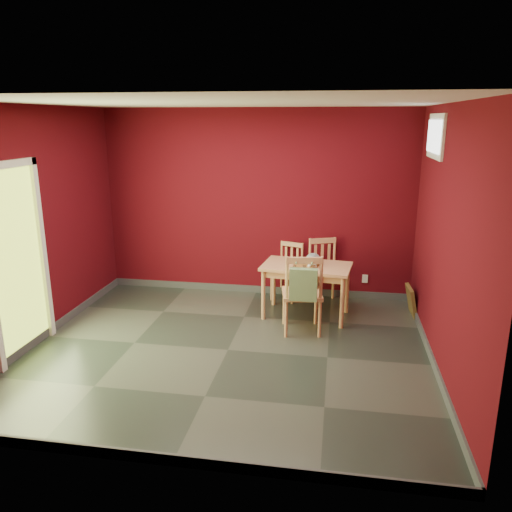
% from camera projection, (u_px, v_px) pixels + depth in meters
% --- Properties ---
extents(ground, '(4.50, 4.50, 0.00)m').
position_uv_depth(ground, '(228.00, 350.00, 5.68)').
color(ground, '#2D342D').
rests_on(ground, ground).
extents(room_shell, '(4.50, 4.50, 4.50)m').
position_uv_depth(room_shell, '(228.00, 346.00, 5.67)').
color(room_shell, '#4A070F').
rests_on(room_shell, ground).
extents(doorway, '(0.06, 1.01, 2.13)m').
position_uv_depth(doorway, '(16.00, 256.00, 5.35)').
color(doorway, '#B7D838').
rests_on(doorway, ground).
extents(window, '(0.05, 0.90, 0.50)m').
position_uv_depth(window, '(436.00, 136.00, 5.65)').
color(window, white).
rests_on(window, room_shell).
extents(outlet_plate, '(0.08, 0.02, 0.12)m').
position_uv_depth(outlet_plate, '(365.00, 279.00, 7.24)').
color(outlet_plate, silver).
rests_on(outlet_plate, room_shell).
extents(dining_table, '(1.20, 0.79, 0.71)m').
position_uv_depth(dining_table, '(306.00, 271.00, 6.51)').
color(dining_table, tan).
rests_on(dining_table, ground).
extents(table_runner, '(0.39, 0.69, 0.33)m').
position_uv_depth(table_runner, '(306.00, 271.00, 6.39)').
color(table_runner, '#9D5E28').
rests_on(table_runner, dining_table).
extents(chair_far_left, '(0.48, 0.48, 0.82)m').
position_uv_depth(chair_far_left, '(288.00, 270.00, 7.23)').
color(chair_far_left, tan).
rests_on(chair_far_left, ground).
extents(chair_far_right, '(0.55, 0.55, 0.92)m').
position_uv_depth(chair_far_right, '(325.00, 271.00, 7.02)').
color(chair_far_right, tan).
rests_on(chair_far_right, ground).
extents(chair_near, '(0.54, 0.54, 1.00)m').
position_uv_depth(chair_near, '(302.00, 293.00, 6.03)').
color(chair_near, tan).
rests_on(chair_near, ground).
extents(tote_bag, '(0.32, 0.19, 0.45)m').
position_uv_depth(tote_bag, '(303.00, 284.00, 5.76)').
color(tote_bag, '#6B8857').
rests_on(tote_bag, chair_near).
extents(cat, '(0.24, 0.41, 0.20)m').
position_uv_depth(cat, '(313.00, 257.00, 6.49)').
color(cat, slate).
rests_on(cat, table_runner).
extents(picture_frame, '(0.15, 0.40, 0.39)m').
position_uv_depth(picture_frame, '(411.00, 301.00, 6.66)').
color(picture_frame, brown).
rests_on(picture_frame, ground).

